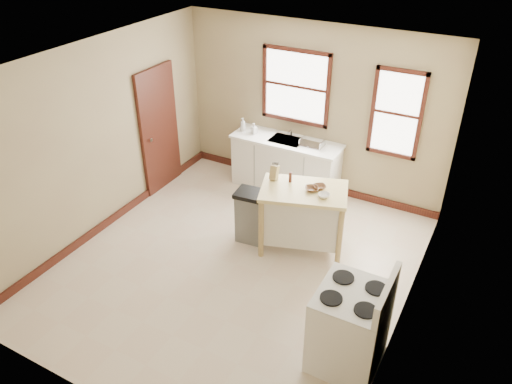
# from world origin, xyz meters

# --- Properties ---
(floor) EXTENTS (5.00, 5.00, 0.00)m
(floor) POSITION_xyz_m (0.00, 0.00, 0.00)
(floor) COLOR beige
(floor) RESTS_ON ground
(ceiling) EXTENTS (5.00, 5.00, 0.00)m
(ceiling) POSITION_xyz_m (0.00, 0.00, 2.80)
(ceiling) COLOR white
(ceiling) RESTS_ON ground
(wall_back) EXTENTS (4.50, 0.04, 2.80)m
(wall_back) POSITION_xyz_m (0.00, 2.50, 1.40)
(wall_back) COLOR tan
(wall_back) RESTS_ON ground
(wall_left) EXTENTS (0.04, 5.00, 2.80)m
(wall_left) POSITION_xyz_m (-2.25, 0.00, 1.40)
(wall_left) COLOR tan
(wall_left) RESTS_ON ground
(wall_right) EXTENTS (0.04, 5.00, 2.80)m
(wall_right) POSITION_xyz_m (2.25, 0.00, 1.40)
(wall_right) COLOR tan
(wall_right) RESTS_ON ground
(window_main) EXTENTS (1.17, 0.06, 1.22)m
(window_main) POSITION_xyz_m (-0.30, 2.48, 1.75)
(window_main) COLOR #3C1510
(window_main) RESTS_ON wall_back
(window_side) EXTENTS (0.77, 0.06, 1.37)m
(window_side) POSITION_xyz_m (1.35, 2.48, 1.60)
(window_side) COLOR #3C1510
(window_side) RESTS_ON wall_back
(door_left) EXTENTS (0.06, 0.90, 2.10)m
(door_left) POSITION_xyz_m (-2.21, 1.30, 1.05)
(door_left) COLOR #3C1510
(door_left) RESTS_ON ground
(baseboard_back) EXTENTS (4.50, 0.04, 0.12)m
(baseboard_back) POSITION_xyz_m (0.00, 2.47, 0.06)
(baseboard_back) COLOR #3C1510
(baseboard_back) RESTS_ON ground
(baseboard_left) EXTENTS (0.04, 5.00, 0.12)m
(baseboard_left) POSITION_xyz_m (-2.22, 0.00, 0.06)
(baseboard_left) COLOR #3C1510
(baseboard_left) RESTS_ON ground
(sink_counter) EXTENTS (1.86, 0.62, 0.92)m
(sink_counter) POSITION_xyz_m (-0.30, 2.20, 0.46)
(sink_counter) COLOR silver
(sink_counter) RESTS_ON ground
(faucet) EXTENTS (0.03, 0.03, 0.22)m
(faucet) POSITION_xyz_m (-0.30, 2.38, 1.03)
(faucet) COLOR silver
(faucet) RESTS_ON sink_counter
(soap_bottle_a) EXTENTS (0.12, 0.12, 0.23)m
(soap_bottle_a) POSITION_xyz_m (-1.11, 2.18, 1.04)
(soap_bottle_a) COLOR #B2B2B2
(soap_bottle_a) RESTS_ON sink_counter
(soap_bottle_b) EXTENTS (0.11, 0.11, 0.19)m
(soap_bottle_b) POSITION_xyz_m (-0.89, 2.17, 1.01)
(soap_bottle_b) COLOR #B2B2B2
(soap_bottle_b) RESTS_ON sink_counter
(dish_rack) EXTENTS (0.45, 0.39, 0.09)m
(dish_rack) POSITION_xyz_m (0.15, 2.21, 0.97)
(dish_rack) COLOR silver
(dish_rack) RESTS_ON sink_counter
(kitchen_island) EXTENTS (1.35, 1.07, 0.96)m
(kitchen_island) POSITION_xyz_m (0.62, 0.82, 0.48)
(kitchen_island) COLOR #E8D388
(kitchen_island) RESTS_ON ground
(knife_block) EXTENTS (0.10, 0.10, 0.20)m
(knife_block) POSITION_xyz_m (0.13, 0.87, 1.06)
(knife_block) COLOR tan
(knife_block) RESTS_ON kitchen_island
(pepper_grinder) EXTENTS (0.05, 0.05, 0.15)m
(pepper_grinder) POSITION_xyz_m (0.36, 0.91, 1.03)
(pepper_grinder) COLOR #471D13
(pepper_grinder) RESTS_ON kitchen_island
(bowl_a) EXTENTS (0.25, 0.25, 0.05)m
(bowl_a) POSITION_xyz_m (0.72, 0.85, 0.98)
(bowl_a) COLOR brown
(bowl_a) RESTS_ON kitchen_island
(bowl_b) EXTENTS (0.24, 0.24, 0.04)m
(bowl_b) POSITION_xyz_m (0.79, 0.95, 0.98)
(bowl_b) COLOR brown
(bowl_b) RESTS_ON kitchen_island
(bowl_c) EXTENTS (0.17, 0.17, 0.05)m
(bowl_c) POSITION_xyz_m (0.93, 0.76, 0.98)
(bowl_c) COLOR white
(bowl_c) RESTS_ON kitchen_island
(trash_bin) EXTENTS (0.45, 0.39, 0.81)m
(trash_bin) POSITION_xyz_m (-0.11, 0.62, 0.41)
(trash_bin) COLOR slate
(trash_bin) RESTS_ON ground
(gas_stove) EXTENTS (0.77, 0.78, 1.23)m
(gas_stove) POSITION_xyz_m (1.89, -0.82, 0.61)
(gas_stove) COLOR white
(gas_stove) RESTS_ON ground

